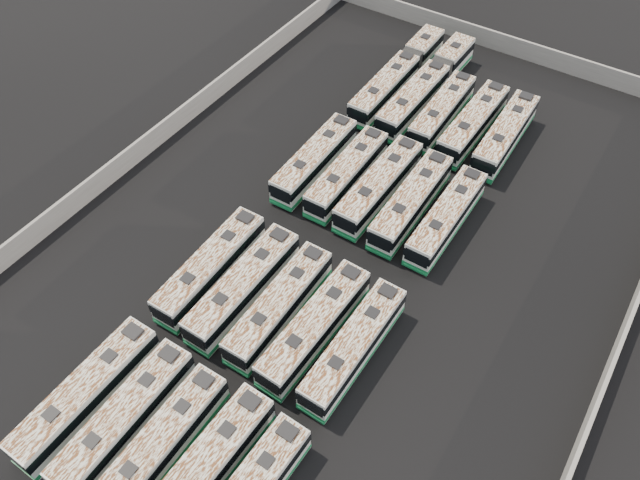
# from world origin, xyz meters

# --- Properties ---
(ground) EXTENTS (140.00, 140.00, 0.00)m
(ground) POSITION_xyz_m (0.00, 0.00, 0.00)
(ground) COLOR black
(ground) RESTS_ON ground
(perimeter_wall) EXTENTS (45.20, 73.20, 2.20)m
(perimeter_wall) POSITION_xyz_m (0.00, 0.00, 1.10)
(perimeter_wall) COLOR slate
(perimeter_wall) RESTS_ON ground
(bus_front_far_left) EXTENTS (2.53, 11.67, 3.28)m
(bus_front_far_left) POSITION_xyz_m (-7.06, -21.01, 1.68)
(bus_front_far_left) COLOR silver
(bus_front_far_left) RESTS_ON ground
(bus_front_left) EXTENTS (2.58, 11.47, 3.22)m
(bus_front_left) POSITION_xyz_m (-3.63, -20.86, 1.65)
(bus_front_left) COLOR silver
(bus_front_left) RESTS_ON ground
(bus_front_center) EXTENTS (2.48, 11.27, 3.17)m
(bus_front_center) POSITION_xyz_m (-0.40, -20.97, 1.62)
(bus_front_center) COLOR silver
(bus_front_center) RESTS_ON ground
(bus_front_right) EXTENTS (2.75, 11.80, 3.31)m
(bus_front_right) POSITION_xyz_m (3.01, -20.75, 1.69)
(bus_front_right) COLOR silver
(bus_front_right) RESTS_ON ground
(bus_midfront_far_left) EXTENTS (2.69, 11.62, 3.26)m
(bus_midfront_far_left) POSITION_xyz_m (-7.03, -7.89, 1.67)
(bus_midfront_far_left) COLOR silver
(bus_midfront_far_left) RESTS_ON ground
(bus_midfront_left) EXTENTS (2.53, 11.76, 3.31)m
(bus_midfront_left) POSITION_xyz_m (-3.67, -8.01, 1.69)
(bus_midfront_left) COLOR silver
(bus_midfront_left) RESTS_ON ground
(bus_midfront_center) EXTENTS (2.54, 11.40, 3.20)m
(bus_midfront_center) POSITION_xyz_m (-0.32, -7.89, 1.64)
(bus_midfront_center) COLOR silver
(bus_midfront_center) RESTS_ON ground
(bus_midfront_right) EXTENTS (2.76, 11.66, 3.27)m
(bus_midfront_right) POSITION_xyz_m (2.99, -8.02, 1.67)
(bus_midfront_right) COLOR silver
(bus_midfront_right) RESTS_ON ground
(bus_midfront_far_right) EXTENTS (2.48, 11.32, 3.18)m
(bus_midfront_far_right) POSITION_xyz_m (6.27, -7.87, 1.63)
(bus_midfront_far_right) COLOR silver
(bus_midfront_far_right) RESTS_ON ground
(bus_midback_far_left) EXTENTS (2.61, 11.48, 3.22)m
(bus_midback_far_left) POSITION_xyz_m (-7.10, 7.24, 1.65)
(bus_midback_far_left) COLOR silver
(bus_midback_far_left) RESTS_ON ground
(bus_midback_left) EXTENTS (2.58, 11.31, 3.18)m
(bus_midback_left) POSITION_xyz_m (-3.65, 7.37, 1.62)
(bus_midback_left) COLOR silver
(bus_midback_left) RESTS_ON ground
(bus_midback_center) EXTENTS (2.60, 11.79, 3.32)m
(bus_midback_center) POSITION_xyz_m (-0.38, 7.47, 1.70)
(bus_midback_center) COLOR silver
(bus_midback_center) RESTS_ON ground
(bus_midback_right) EXTENTS (2.63, 11.69, 3.29)m
(bus_midback_right) POSITION_xyz_m (2.93, 7.32, 1.68)
(bus_midback_right) COLOR silver
(bus_midback_right) RESTS_ON ground
(bus_midback_far_right) EXTENTS (2.39, 11.27, 3.17)m
(bus_midback_far_right) POSITION_xyz_m (6.33, 7.33, 1.62)
(bus_midback_far_right) COLOR silver
(bus_midback_far_right) RESTS_ON ground
(bus_back_far_left) EXTENTS (2.60, 17.65, 3.20)m
(bus_back_far_left) POSITION_xyz_m (-7.10, 23.41, 1.63)
(bus_back_far_left) COLOR silver
(bus_back_far_left) RESTS_ON ground
(bus_back_left) EXTENTS (2.62, 18.09, 3.28)m
(bus_back_left) POSITION_xyz_m (-3.64, 23.38, 1.67)
(bus_back_left) COLOR silver
(bus_back_left) RESTS_ON ground
(bus_back_center) EXTENTS (2.63, 11.30, 3.17)m
(bus_back_center) POSITION_xyz_m (-0.41, 20.33, 1.62)
(bus_back_center) COLOR silver
(bus_back_center) RESTS_ON ground
(bus_back_right) EXTENTS (2.63, 11.70, 3.29)m
(bus_back_right) POSITION_xyz_m (3.01, 20.21, 1.68)
(bus_back_right) COLOR silver
(bus_back_right) RESTS_ON ground
(bus_back_far_right) EXTENTS (2.69, 11.67, 3.28)m
(bus_back_far_right) POSITION_xyz_m (6.33, 20.33, 1.67)
(bus_back_far_right) COLOR silver
(bus_back_far_right) RESTS_ON ground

